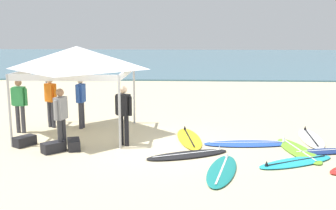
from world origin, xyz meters
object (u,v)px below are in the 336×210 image
Objects in this scene: surfboard_navy at (323,151)px; surfboard_white at (311,138)px; surfboard_teal at (222,170)px; canopy_tent at (77,58)px; surfboard_cyan at (296,162)px; person_green at (19,102)px; surfboard_yellow at (189,138)px; gear_bag_on_sand at (25,141)px; surfboard_black at (188,155)px; surfboard_blue at (248,143)px; person_blue at (81,99)px; person_black at (124,111)px; person_orange at (51,98)px; surfboard_lime at (298,150)px; gear_bag_near_tent at (53,147)px; gear_bag_by_pole at (74,144)px; person_grey at (61,115)px.

surfboard_navy and surfboard_white have the same top height.
canopy_tent is at bearing 141.91° from surfboard_teal.
person_green is (-7.98, 2.63, 0.95)m from surfboard_cyan.
surfboard_yellow is 3.66m from surfboard_white.
surfboard_teal is (-2.84, -1.63, -0.00)m from surfboard_navy.
gear_bag_on_sand is (-8.26, 0.26, 0.10)m from surfboard_navy.
surfboard_yellow is 1.08× the size of surfboard_black.
surfboard_blue is at bearing 33.32° from surfboard_black.
gear_bag_on_sand is at bearing -116.66° from person_blue.
surfboard_yellow is 2.20m from person_black.
person_orange reaches higher than surfboard_navy.
surfboard_lime is (-0.65, 0.07, -0.00)m from surfboard_navy.
surfboard_blue and surfboard_white have the same top height.
gear_bag_near_tent and gear_bag_by_pole have the same top height.
person_black reaches higher than gear_bag_near_tent.
surfboard_cyan is at bearing -16.76° from person_black.
gear_bag_near_tent is at bearing -169.61° from surfboard_blue.
canopy_tent reaches higher than person_green.
canopy_tent is 1.28× the size of surfboard_yellow.
surfboard_navy and surfboard_teal have the same top height.
gear_bag_near_tent is (1.70, -2.01, -0.85)m from person_green.
person_black is 1.00× the size of person_orange.
surfboard_black is 3.62m from gear_bag_near_tent.
person_orange reaches higher than surfboard_yellow.
surfboard_cyan is 1.86m from surfboard_blue.
person_grey is 1.00× the size of person_orange.
gear_bag_near_tent is at bearing 163.32° from surfboard_teal.
surfboard_black is at bearing -32.69° from person_orange.
person_orange is (-5.36, 4.10, 0.95)m from surfboard_teal.
person_black is at bearing 141.77° from surfboard_teal.
person_orange is 2.85× the size of gear_bag_near_tent.
surfboard_blue is at bearing 154.64° from surfboard_lime.
surfboard_blue is at bearing 120.77° from surfboard_cyan.
canopy_tent is 1.86× the size of person_grey.
surfboard_yellow is at bearing 10.83° from gear_bag_on_sand.
surfboard_black is at bearing -169.95° from surfboard_lime.
person_blue is 2.56m from gear_bag_on_sand.
person_blue is 2.61m from gear_bag_by_pole.
surfboard_blue is 1.11× the size of surfboard_black.
surfboard_yellow is at bearing 162.30° from surfboard_navy.
canopy_tent is 5.31× the size of gear_bag_on_sand.
canopy_tent reaches higher than surfboard_yellow.
canopy_tent is 1.60m from person_blue.
person_orange reaches higher than gear_bag_by_pole.
person_black is at bearing 18.32° from gear_bag_by_pole.
person_black reaches higher than gear_bag_on_sand.
person_blue is 1.91m from person_green.
person_black is (-5.44, 0.42, 0.95)m from surfboard_navy.
person_black is at bearing -170.43° from surfboard_white.
person_green is at bearing -134.06° from person_orange.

